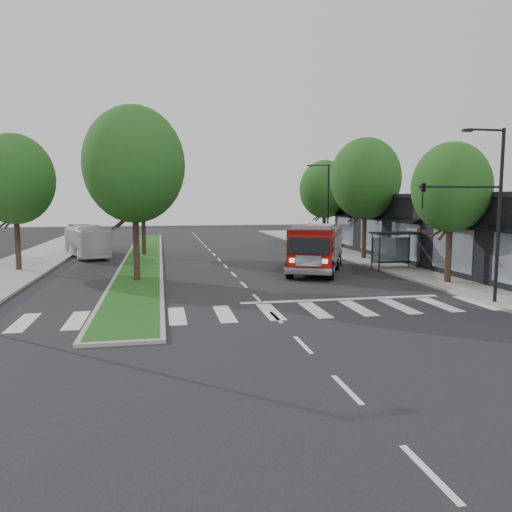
# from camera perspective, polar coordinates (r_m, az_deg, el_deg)

# --- Properties ---
(ground) EXTENTS (140.00, 140.00, 0.00)m
(ground) POSITION_cam_1_polar(r_m,az_deg,el_deg) (24.57, 0.14, -4.88)
(ground) COLOR black
(ground) RESTS_ON ground
(sidewalk_right) EXTENTS (5.00, 80.00, 0.15)m
(sidewalk_right) POSITION_cam_1_polar(r_m,az_deg,el_deg) (38.04, 15.93, -0.96)
(sidewalk_right) COLOR gray
(sidewalk_right) RESTS_ON ground
(sidewalk_left) EXTENTS (5.00, 80.00, 0.15)m
(sidewalk_left) POSITION_cam_1_polar(r_m,az_deg,el_deg) (35.38, -27.03, -1.97)
(sidewalk_left) COLOR gray
(sidewalk_left) RESTS_ON ground
(median) EXTENTS (3.00, 50.00, 0.15)m
(median) POSITION_cam_1_polar(r_m,az_deg,el_deg) (41.93, -12.73, -0.19)
(median) COLOR gray
(median) RESTS_ON ground
(storefront_row) EXTENTS (8.00, 30.00, 5.00)m
(storefront_row) POSITION_cam_1_polar(r_m,az_deg,el_deg) (40.05, 21.80, 2.67)
(storefront_row) COLOR black
(storefront_row) RESTS_ON ground
(bus_shelter) EXTENTS (3.20, 1.60, 2.61)m
(bus_shelter) POSITION_cam_1_polar(r_m,az_deg,el_deg) (35.61, 15.50, 1.74)
(bus_shelter) COLOR black
(bus_shelter) RESTS_ON ground
(tree_right_near) EXTENTS (4.40, 4.40, 8.05)m
(tree_right_near) POSITION_cam_1_polar(r_m,az_deg,el_deg) (30.29, 21.42, 7.30)
(tree_right_near) COLOR black
(tree_right_near) RESTS_ON ground
(tree_right_mid) EXTENTS (5.60, 5.60, 9.72)m
(tree_right_mid) POSITION_cam_1_polar(r_m,az_deg,el_deg) (40.98, 12.40, 8.64)
(tree_right_mid) COLOR black
(tree_right_mid) RESTS_ON ground
(tree_right_far) EXTENTS (5.00, 5.00, 8.73)m
(tree_right_far) POSITION_cam_1_polar(r_m,az_deg,el_deg) (50.30, 7.85, 7.56)
(tree_right_far) COLOR black
(tree_right_far) RESTS_ON ground
(tree_median_near) EXTENTS (5.80, 5.80, 10.16)m
(tree_median_near) POSITION_cam_1_polar(r_m,az_deg,el_deg) (29.74, -13.77, 10.10)
(tree_median_near) COLOR black
(tree_median_near) RESTS_ON ground
(tree_median_far) EXTENTS (5.60, 5.60, 9.72)m
(tree_median_far) POSITION_cam_1_polar(r_m,az_deg,el_deg) (43.69, -12.86, 8.49)
(tree_median_far) COLOR black
(tree_median_far) RESTS_ON ground
(tree_left_mid) EXTENTS (5.20, 5.20, 9.16)m
(tree_left_mid) POSITION_cam_1_polar(r_m,az_deg,el_deg) (36.88, -25.91, 7.89)
(tree_left_mid) COLOR black
(tree_left_mid) RESTS_ON ground
(streetlight_right_near) EXTENTS (4.08, 0.22, 8.00)m
(streetlight_right_near) POSITION_cam_1_polar(r_m,az_deg,el_deg) (24.66, 24.45, 5.50)
(streetlight_right_near) COLOR black
(streetlight_right_near) RESTS_ON ground
(streetlight_right_far) EXTENTS (2.11, 0.20, 8.00)m
(streetlight_right_far) POSITION_cam_1_polar(r_m,az_deg,el_deg) (46.13, 8.06, 5.98)
(streetlight_right_far) COLOR black
(streetlight_right_far) RESTS_ON ground
(fire_engine) EXTENTS (6.33, 9.64, 3.23)m
(fire_engine) POSITION_cam_1_polar(r_m,az_deg,el_deg) (33.88, 6.96, 0.86)
(fire_engine) COLOR #580804
(fire_engine) RESTS_ON ground
(city_bus) EXTENTS (4.98, 9.83, 2.67)m
(city_bus) POSITION_cam_1_polar(r_m,az_deg,el_deg) (44.85, -18.83, 1.66)
(city_bus) COLOR silver
(city_bus) RESTS_ON ground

